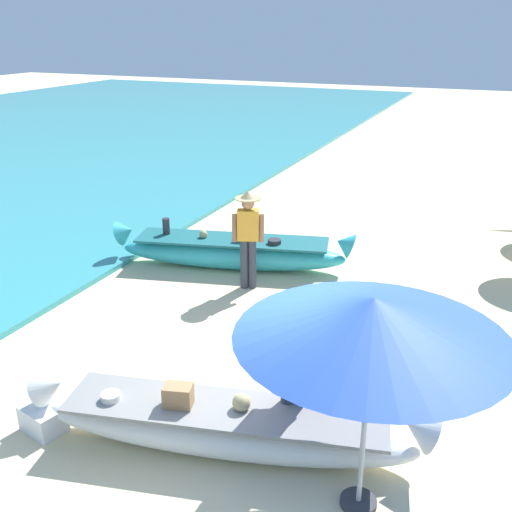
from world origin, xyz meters
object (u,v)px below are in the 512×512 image
(person_tourist_customer, at_px, (294,366))
(cooler_box, at_px, (43,419))
(boat_cyan_midground, at_px, (232,252))
(person_vendor_hatted, at_px, (248,233))
(boat_white_foreground, at_px, (224,426))
(patio_umbrella_large, at_px, (373,319))

(person_tourist_customer, relative_size, cooler_box, 3.52)
(person_tourist_customer, distance_m, cooler_box, 2.97)
(boat_cyan_midground, height_order, cooler_box, boat_cyan_midground)
(boat_cyan_midground, xyz_separation_m, person_vendor_hatted, (0.66, -0.73, 0.71))
(person_tourist_customer, height_order, cooler_box, person_tourist_customer)
(boat_white_foreground, relative_size, patio_umbrella_large, 1.84)
(boat_cyan_midground, bearing_deg, person_vendor_hatted, -47.86)
(boat_cyan_midground, distance_m, cooler_box, 5.31)
(person_tourist_customer, distance_m, patio_umbrella_large, 1.53)
(boat_white_foreground, distance_m, person_tourist_customer, 1.02)
(boat_cyan_midground, distance_m, person_vendor_hatted, 1.21)
(boat_white_foreground, xyz_separation_m, person_tourist_customer, (0.64, 0.41, 0.68))
(boat_cyan_midground, xyz_separation_m, person_tourist_customer, (2.82, -4.37, 0.66))
(boat_cyan_midground, xyz_separation_m, cooler_box, (0.13, -5.31, -0.17))
(person_vendor_hatted, relative_size, person_tourist_customer, 1.02)
(boat_white_foreground, relative_size, person_tourist_customer, 2.57)
(person_tourist_customer, height_order, patio_umbrella_large, patio_umbrella_large)
(patio_umbrella_large, relative_size, cooler_box, 4.92)
(boat_white_foreground, height_order, patio_umbrella_large, patio_umbrella_large)
(boat_white_foreground, distance_m, boat_cyan_midground, 5.26)
(person_vendor_hatted, height_order, person_tourist_customer, person_vendor_hatted)
(boat_white_foreground, height_order, cooler_box, boat_white_foreground)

